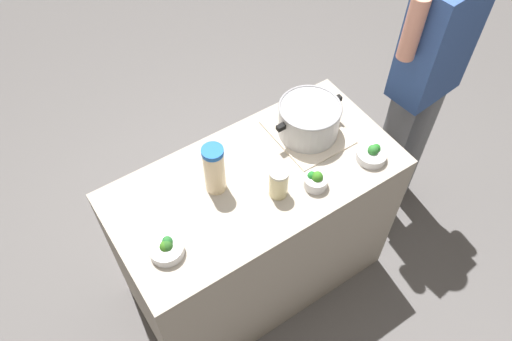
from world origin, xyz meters
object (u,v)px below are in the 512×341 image
at_px(broccoli_bowl_center, 315,180).
at_px(broccoli_bowl_back, 166,248).
at_px(broccoli_bowl_front, 372,154).
at_px(lemonade_pitcher, 214,169).
at_px(person_cook, 424,84).
at_px(cooking_pot, 309,119).
at_px(mason_jar, 279,183).

height_order(broccoli_bowl_center, broccoli_bowl_back, broccoli_bowl_center).
xyz_separation_m(broccoli_bowl_front, broccoli_bowl_back, (-0.97, 0.08, 0.00)).
relative_size(lemonade_pitcher, person_cook, 0.14).
bearing_deg(broccoli_bowl_back, cooking_pot, 13.37).
distance_m(broccoli_bowl_front, person_cook, 0.55).
bearing_deg(mason_jar, person_cook, 7.48).
bearing_deg(mason_jar, cooking_pot, 33.53).
xyz_separation_m(lemonade_pitcher, broccoli_bowl_front, (0.65, -0.24, -0.10)).
height_order(cooking_pot, broccoli_bowl_front, cooking_pot).
bearing_deg(cooking_pot, lemonade_pitcher, -176.12).
distance_m(mason_jar, broccoli_bowl_back, 0.52).
bearing_deg(broccoli_bowl_front, cooking_pot, 117.66).
bearing_deg(cooking_pot, mason_jar, -146.47).
relative_size(broccoli_bowl_center, person_cook, 0.06).
distance_m(broccoli_bowl_center, person_cook, 0.83).
bearing_deg(broccoli_bowl_back, broccoli_bowl_center, -5.19).
relative_size(cooking_pot, person_cook, 0.20).
height_order(lemonade_pitcher, broccoli_bowl_back, lemonade_pitcher).
distance_m(lemonade_pitcher, broccoli_bowl_back, 0.37).
relative_size(broccoli_bowl_front, person_cook, 0.08).
relative_size(broccoli_bowl_center, broccoli_bowl_back, 0.75).
bearing_deg(broccoli_bowl_center, broccoli_bowl_back, 174.81).
xyz_separation_m(cooking_pot, mason_jar, (-0.31, -0.20, -0.02)).
relative_size(lemonade_pitcher, broccoli_bowl_center, 2.43).
distance_m(cooking_pot, mason_jar, 0.37).
height_order(broccoli_bowl_front, broccoli_bowl_center, broccoli_bowl_center).
xyz_separation_m(lemonade_pitcher, broccoli_bowl_center, (0.36, -0.22, -0.09)).
xyz_separation_m(mason_jar, broccoli_bowl_back, (-0.52, 0.01, -0.04)).
bearing_deg(broccoli_bowl_back, lemonade_pitcher, 27.11).
bearing_deg(broccoli_bowl_center, mason_jar, 161.05).
distance_m(cooking_pot, person_cook, 0.66).
relative_size(lemonade_pitcher, broccoli_bowl_back, 1.82).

